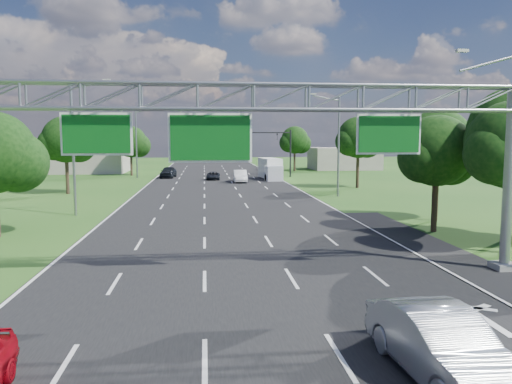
{
  "coord_description": "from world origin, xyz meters",
  "views": [
    {
      "loc": [
        -1.75,
        -8.5,
        5.86
      ],
      "look_at": [
        0.72,
        15.43,
        3.23
      ],
      "focal_mm": 35.0,
      "sensor_mm": 36.0,
      "label": 1
    }
  ],
  "objects": [
    {
      "name": "traffic_signal",
      "position": [
        7.48,
        65.0,
        5.17
      ],
      "size": [
        12.21,
        0.24,
        7.0
      ],
      "color": "black",
      "rests_on": "ground"
    },
    {
      "name": "ground",
      "position": [
        0.0,
        30.0,
        0.0
      ],
      "size": [
        220.0,
        220.0,
        0.0
      ],
      "primitive_type": "plane",
      "color": "#214F17",
      "rests_on": "ground"
    },
    {
      "name": "car_queue_c",
      "position": [
        -7.06,
        65.38,
        0.82
      ],
      "size": [
        2.47,
        5.02,
        1.65
      ],
      "primitive_type": "imported",
      "rotation": [
        0.0,
        0.0,
        -0.11
      ],
      "color": "black",
      "rests_on": "ground"
    },
    {
      "name": "streetlight_r_mid",
      "position": [
        11.3,
        40.0,
        5.58
      ],
      "size": [
        2.97,
        0.22,
        10.16
      ],
      "color": "gray",
      "rests_on": "ground"
    },
    {
      "name": "tree_cluster_right",
      "position": [
        14.8,
        19.19,
        5.31
      ],
      "size": [
        9.91,
        14.6,
        8.68
      ],
      "color": "#2D2116",
      "rests_on": "ground"
    },
    {
      "name": "streetlight_l_far",
      "position": [
        -11.3,
        65.0,
        5.58
      ],
      "size": [
        2.97,
        0.22,
        10.16
      ],
      "color": "gray",
      "rests_on": "ground"
    },
    {
      "name": "building_right",
      "position": [
        24.0,
        82.0,
        2.0
      ],
      "size": [
        12.0,
        9.0,
        4.0
      ],
      "primitive_type": "cube",
      "color": "gray",
      "rests_on": "ground"
    },
    {
      "name": "tree_verge_re",
      "position": [
        14.08,
        78.04,
        5.2
      ],
      "size": [
        5.76,
        4.8,
        7.84
      ],
      "color": "#2D2116",
      "rests_on": "ground"
    },
    {
      "name": "road",
      "position": [
        0.0,
        30.0,
        0.0
      ],
      "size": [
        18.0,
        180.0,
        0.02
      ],
      "primitive_type": "cube",
      "color": "black",
      "rests_on": "ground"
    },
    {
      "name": "tree_verge_lc",
      "position": [
        -12.92,
        70.04,
        4.98
      ],
      "size": [
        5.76,
        4.8,
        7.62
      ],
      "color": "#2D2116",
      "rests_on": "ground"
    },
    {
      "name": "sign_gantry",
      "position": [
        0.33,
        12.0,
        6.89
      ],
      "size": [
        23.5,
        1.0,
        9.56
      ],
      "color": "gray",
      "rests_on": "ground"
    },
    {
      "name": "silver_sedan",
      "position": [
        3.92,
        2.6,
        0.85
      ],
      "size": [
        2.19,
        5.28,
        1.7
      ],
      "primitive_type": "imported",
      "rotation": [
        0.0,
        0.0,
        0.08
      ],
      "color": "#A0A4AB",
      "rests_on": "ground"
    },
    {
      "name": "car_queue_d",
      "position": [
        2.91,
        56.99,
        0.79
      ],
      "size": [
        1.76,
        4.85,
        1.59
      ],
      "primitive_type": "imported",
      "rotation": [
        0.0,
        0.0,
        -0.02
      ],
      "color": "white",
      "rests_on": "ground"
    },
    {
      "name": "tree_verge_lb",
      "position": [
        -15.92,
        45.04,
        5.41
      ],
      "size": [
        5.76,
        4.8,
        8.06
      ],
      "color": "#2D2116",
      "rests_on": "ground"
    },
    {
      "name": "building_left",
      "position": [
        -22.0,
        78.0,
        2.5
      ],
      "size": [
        14.0,
        10.0,
        5.0
      ],
      "primitive_type": "cube",
      "color": "gray",
      "rests_on": "ground"
    },
    {
      "name": "tree_verge_rd",
      "position": [
        16.08,
        48.04,
        5.63
      ],
      "size": [
        5.76,
        4.8,
        8.28
      ],
      "color": "#2D2116",
      "rests_on": "ground"
    },
    {
      "name": "box_truck",
      "position": [
        7.53,
        61.2,
        1.41
      ],
      "size": [
        2.93,
        7.97,
        2.93
      ],
      "rotation": [
        0.0,
        0.0,
        0.13
      ],
      "color": "white",
      "rests_on": "ground"
    },
    {
      "name": "streetlight_l_near",
      "position": [
        -11.3,
        30.0,
        5.58
      ],
      "size": [
        2.97,
        0.22,
        10.16
      ],
      "color": "gray",
      "rests_on": "ground"
    },
    {
      "name": "car_queue_b",
      "position": [
        -0.57,
        61.13,
        0.55
      ],
      "size": [
        1.98,
        4.02,
        1.1
      ],
      "primitive_type": "imported",
      "rotation": [
        0.0,
        0.0,
        -0.04
      ],
      "color": "black",
      "rests_on": "ground"
    },
    {
      "name": "road_flare",
      "position": [
        10.2,
        14.0,
        0.0
      ],
      "size": [
        3.0,
        30.0,
        0.02
      ],
      "primitive_type": "cube",
      "color": "black",
      "rests_on": "ground"
    }
  ]
}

